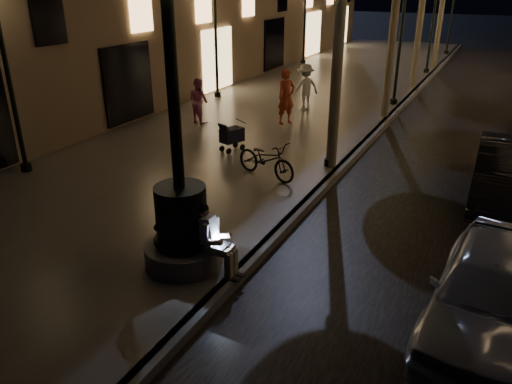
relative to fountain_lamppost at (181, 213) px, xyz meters
The scene contains 20 objects.
ground 13.09m from the fountain_lamppost, 85.60° to the left, with size 120.00×120.00×0.00m, color black.
cobble_lane 13.65m from the fountain_lamppost, 72.90° to the left, with size 6.00×45.00×0.02m, color black.
promenade 13.39m from the fountain_lamppost, 102.99° to the left, with size 8.00×45.00×0.20m, color #645F58.
curb_strip 13.09m from the fountain_lamppost, 85.60° to the left, with size 0.25×45.00×0.20m, color #59595B.
fountain_lamppost is the anchor object (origin of this frame).
seated_man_laptop 0.69m from the fountain_lamppost, ahead, with size 0.91×0.31×1.28m.
lamp_curb_a 6.37m from the fountain_lamppost, 83.35° to the left, with size 0.36×0.36×4.81m.
lamp_curb_b 14.16m from the fountain_lamppost, 87.14° to the left, with size 0.36×0.36×4.81m.
lamp_curb_c 22.10m from the fountain_lamppost, 88.18° to the left, with size 0.36×0.36×4.81m.
lamp_curb_d 30.08m from the fountain_lamppost, 88.66° to the left, with size 0.36×0.36×4.81m.
lamp_left_a 7.00m from the fountain_lamppost, 162.65° to the left, with size 0.36×0.36×4.81m.
lamp_left_b 13.75m from the fountain_lamppost, 118.07° to the left, with size 0.36×0.36×4.81m.
lamp_left_c 23.00m from the fountain_lamppost, 106.22° to the left, with size 0.36×0.36×4.81m.
stroller 6.35m from the fountain_lamppost, 111.26° to the left, with size 0.61×0.95×0.97m.
car_front 5.08m from the fountain_lamppost, ahead, with size 1.62×4.02×1.37m, color #B7B9BF.
car_second 7.97m from the fountain_lamppost, 50.15° to the left, with size 1.50×4.31×1.42m, color black.
pedestrian_red 9.60m from the fountain_lamppost, 102.39° to the left, with size 0.69×0.45×1.89m, color #B33C23.
pedestrian_pink 9.45m from the fountain_lamppost, 120.85° to the left, with size 0.76×0.59×1.56m, color pink.
pedestrian_white 11.72m from the fountain_lamppost, 100.77° to the left, with size 1.13×0.65×1.75m, color silver.
bicycle 4.53m from the fountain_lamppost, 96.22° to the left, with size 0.64×1.84×0.97m, color black.
Camera 1 is at (3.65, -4.39, 4.99)m, focal length 35.00 mm.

